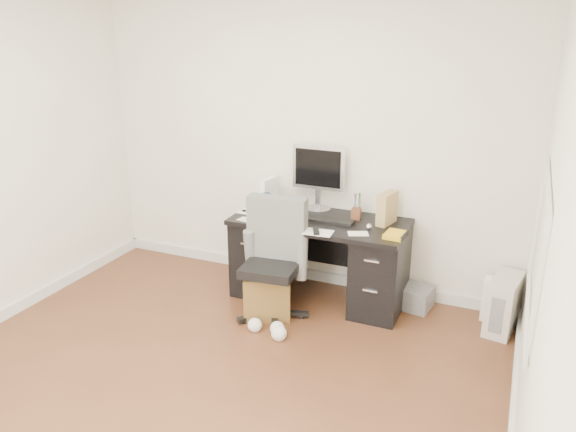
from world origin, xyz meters
name	(u,v)px	position (x,y,z in m)	size (l,w,h in m)	color
ground	(191,395)	(0.00, 0.00, 0.00)	(4.00, 4.00, 0.00)	#4E2D19
room_shell	(183,151)	(0.03, 0.03, 1.66)	(4.02, 4.02, 2.71)	beige
desk	(319,257)	(0.30, 1.65, 0.40)	(1.50, 0.70, 0.75)	black
loose_papers	(296,218)	(0.10, 1.60, 0.75)	(1.10, 0.60, 0.00)	silver
lcd_monitor	(319,178)	(0.20, 1.88, 1.05)	(0.48, 0.27, 0.60)	silver
keyboard	(332,221)	(0.41, 1.63, 0.76)	(0.38, 0.13, 0.02)	black
computer_mouse	(369,227)	(0.75, 1.57, 0.78)	(0.05, 0.05, 0.05)	silver
travel_mug	(266,204)	(-0.19, 1.61, 0.84)	(0.08, 0.08, 0.19)	navy
white_binder	(270,192)	(-0.25, 1.81, 0.89)	(0.11, 0.23, 0.27)	white
magazine_file	(387,208)	(0.85, 1.78, 0.89)	(0.12, 0.23, 0.27)	olive
pen_cup	(357,206)	(0.58, 1.79, 0.87)	(0.10, 0.10, 0.23)	#522D17
yellow_book	(395,235)	(0.99, 1.50, 0.77)	(0.15, 0.20, 0.03)	gold
paper_remote	(318,231)	(0.39, 1.35, 0.76)	(0.23, 0.19, 0.02)	silver
office_chair	(271,261)	(0.05, 1.18, 0.50)	(0.57, 0.57, 1.01)	#525552
pc_tower	(504,304)	(1.85, 1.72, 0.23)	(0.20, 0.45, 0.45)	#B8B2A6
shopping_bag	(499,301)	(1.81, 1.85, 0.18)	(0.27, 0.19, 0.37)	white
wicker_basket	(268,293)	(0.00, 1.21, 0.19)	(0.38, 0.38, 0.38)	#4C3416
desk_printer	(412,297)	(1.11, 1.82, 0.10)	(0.33, 0.27, 0.19)	#5E5E63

